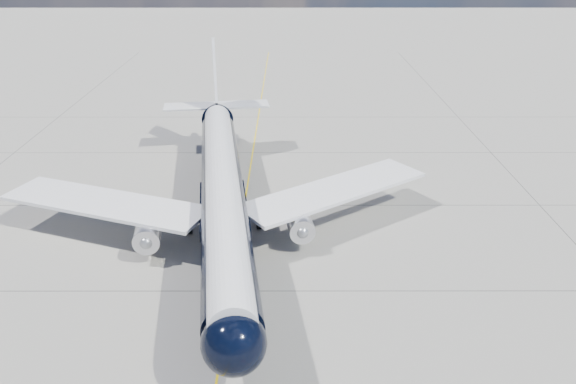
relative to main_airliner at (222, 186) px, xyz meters
name	(u,v)px	position (x,y,z in m)	size (l,w,h in m)	color
ground	(248,185)	(1.49, 9.96, -4.38)	(320.00, 320.00, 0.00)	#99958E
taxiway_centerline	(244,205)	(1.49, 4.96, -4.37)	(0.16, 160.00, 0.01)	yellow
main_airliner	(222,186)	(0.00, 0.00, 0.00)	(39.77, 48.77, 14.11)	black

